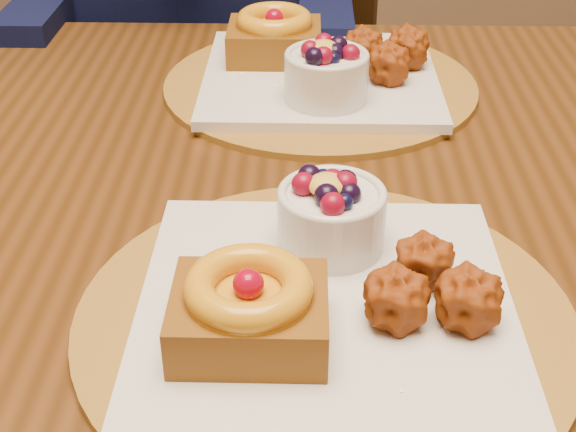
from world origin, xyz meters
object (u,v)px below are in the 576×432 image
object	(u,v)px
place_setting_near	(322,292)
place_setting_far	(318,69)
chair_far	(246,89)
dining_table	(320,241)

from	to	relation	value
place_setting_near	place_setting_far	size ratio (longest dim) A/B	1.00
place_setting_near	chair_far	distance (m)	1.03
dining_table	place_setting_near	xyz separation A→B (m)	(-0.00, -0.22, 0.10)
dining_table	chair_far	distance (m)	0.80
chair_far	place_setting_near	bearing A→B (deg)	-63.96
dining_table	place_setting_far	distance (m)	0.24
dining_table	place_setting_near	size ratio (longest dim) A/B	4.21
place_setting_far	place_setting_near	bearing A→B (deg)	-89.93
place_setting_near	chair_far	xyz separation A→B (m)	(-0.13, 0.99, -0.27)
place_setting_near	place_setting_far	world-z (taller)	place_setting_far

